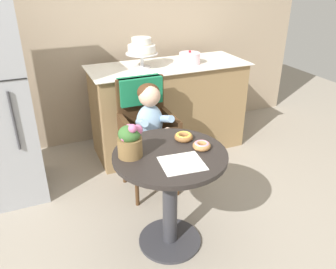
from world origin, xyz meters
TOP-DOWN VIEW (x-y plane):
  - ground_plane at (0.00, 0.00)m, footprint 8.00×8.00m
  - back_wall at (0.00, 1.85)m, footprint 4.80×0.10m
  - cafe_table at (0.00, 0.00)m, footprint 0.72×0.72m
  - wicker_chair at (0.10, 0.76)m, footprint 0.42×0.45m
  - seated_child at (0.10, 0.60)m, footprint 0.27×0.32m
  - paper_napkin at (0.01, -0.14)m, footprint 0.27×0.25m
  - donut_front at (0.16, 0.13)m, footprint 0.12×0.12m
  - donut_mid at (0.21, -0.03)m, footprint 0.12×0.12m
  - flower_vase at (-0.23, 0.06)m, footprint 0.16×0.15m
  - display_counter at (0.55, 1.30)m, footprint 1.56×0.62m
  - tiered_cake_stand at (0.28, 1.30)m, footprint 0.30×0.30m
  - round_layer_cake at (0.75, 1.25)m, footprint 0.20×0.20m

SIDE VIEW (x-z plane):
  - ground_plane at x=0.00m, z-range 0.00..0.00m
  - display_counter at x=0.55m, z-range 0.00..0.90m
  - cafe_table at x=0.00m, z-range 0.15..0.87m
  - wicker_chair at x=0.10m, z-range 0.16..1.12m
  - seated_child at x=0.10m, z-range 0.31..1.04m
  - paper_napkin at x=0.01m, z-range 0.72..0.72m
  - donut_front at x=0.16m, z-range 0.72..0.76m
  - donut_mid at x=0.21m, z-range 0.72..0.76m
  - flower_vase at x=-0.23m, z-range 0.71..0.94m
  - round_layer_cake at x=0.75m, z-range 0.89..1.02m
  - tiered_cake_stand at x=0.28m, z-range 0.94..1.22m
  - back_wall at x=0.00m, z-range 0.00..2.70m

